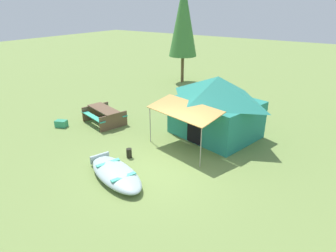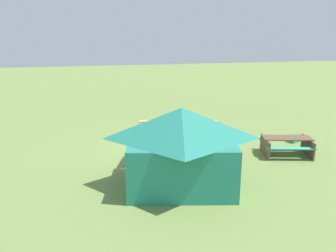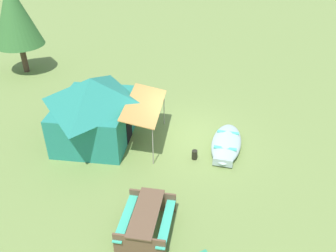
% 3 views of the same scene
% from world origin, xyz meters
% --- Properties ---
extents(ground_plane, '(80.00, 80.00, 0.00)m').
position_xyz_m(ground_plane, '(0.00, 0.00, 0.00)').
color(ground_plane, olive).
extents(beached_rowboat, '(2.90, 1.93, 0.39)m').
position_xyz_m(beached_rowboat, '(-0.75, -1.40, 0.20)').
color(beached_rowboat, '#9FB5B4').
rests_on(beached_rowboat, ground_plane).
extents(canvas_cabin_tent, '(4.05, 4.65, 2.58)m').
position_xyz_m(canvas_cabin_tent, '(0.42, 3.53, 1.34)').
color(canvas_cabin_tent, '#258271').
rests_on(canvas_cabin_tent, ground_plane).
extents(picnic_table, '(2.21, 1.87, 0.75)m').
position_xyz_m(picnic_table, '(-4.50, 1.79, 0.48)').
color(picnic_table, brown).
rests_on(picnic_table, ground_plane).
extents(cooler_box, '(0.60, 0.50, 0.31)m').
position_xyz_m(cooler_box, '(-5.84, 0.35, 0.16)').
color(cooler_box, '#2F9166').
rests_on(cooler_box, ground_plane).
extents(fuel_can, '(0.28, 0.28, 0.36)m').
position_xyz_m(fuel_can, '(-1.32, -0.09, 0.18)').
color(fuel_can, black).
rests_on(fuel_can, ground_plane).
extents(pine_tree_back_right, '(1.93, 1.93, 6.76)m').
position_xyz_m(pine_tree_back_right, '(-5.54, 10.57, 4.29)').
color(pine_tree_back_right, brown).
rests_on(pine_tree_back_right, ground_plane).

